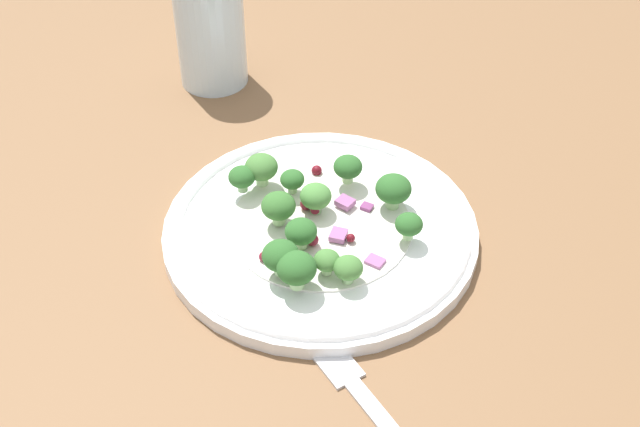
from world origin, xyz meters
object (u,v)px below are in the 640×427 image
at_px(broccoli_floret_0, 393,189).
at_px(broccoli_floret_1, 292,180).
at_px(plate, 320,230).
at_px(water_glass, 211,33).
at_px(broccoli_floret_2, 299,232).

height_order(broccoli_floret_0, broccoli_floret_1, broccoli_floret_0).
distance_m(plate, water_glass, 0.26).
relative_size(broccoli_floret_0, broccoli_floret_2, 1.17).
xyz_separation_m(broccoli_floret_1, broccoli_floret_2, (0.02, -0.06, 0.00)).
bearing_deg(plate, broccoli_floret_1, 135.04).
height_order(plate, water_glass, water_glass).
relative_size(broccoli_floret_0, water_glass, 0.28).
relative_size(plate, broccoli_floret_2, 9.96).
xyz_separation_m(broccoli_floret_0, broccoli_floret_1, (-0.08, -0.01, -0.00)).
bearing_deg(broccoli_floret_1, broccoli_floret_2, -69.13).
bearing_deg(broccoli_floret_0, broccoli_floret_1, -176.05).
height_order(broccoli_floret_1, water_glass, water_glass).
distance_m(broccoli_floret_1, broccoli_floret_2, 0.06).
distance_m(plate, broccoli_floret_0, 0.07).
distance_m(broccoli_floret_1, water_glass, 0.22).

